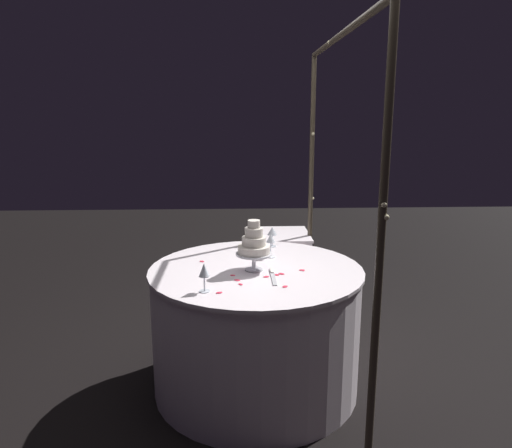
# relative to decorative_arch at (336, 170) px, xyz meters

# --- Properties ---
(ground_plane) EXTENTS (12.00, 12.00, 0.00)m
(ground_plane) POSITION_rel_decorative_arch_xyz_m (-0.00, -0.48, -1.40)
(ground_plane) COLOR black
(decorative_arch) EXTENTS (1.91, 0.06, 2.17)m
(decorative_arch) POSITION_rel_decorative_arch_xyz_m (0.00, 0.00, 0.00)
(decorative_arch) COLOR #473D2D
(decorative_arch) RESTS_ON ground
(main_table) EXTENTS (1.32, 1.32, 0.80)m
(main_table) POSITION_rel_decorative_arch_xyz_m (-0.00, -0.48, -1.00)
(main_table) COLOR white
(main_table) RESTS_ON ground
(side_table) EXTENTS (0.51, 0.51, 0.77)m
(side_table) POSITION_rel_decorative_arch_xyz_m (-1.01, -0.25, -1.02)
(side_table) COLOR white
(side_table) RESTS_ON ground
(tiered_cake) EXTENTS (0.22, 0.22, 0.31)m
(tiered_cake) POSITION_rel_decorative_arch_xyz_m (0.04, -0.49, -0.44)
(tiered_cake) COLOR silver
(tiered_cake) RESTS_ON main_table
(wine_glass_0) EXTENTS (0.07, 0.07, 0.14)m
(wine_glass_0) POSITION_rel_decorative_arch_xyz_m (-0.50, -0.34, -0.50)
(wine_glass_0) COLOR silver
(wine_glass_0) RESTS_ON main_table
(wine_glass_1) EXTENTS (0.06, 0.06, 0.16)m
(wine_glass_1) POSITION_rel_decorative_arch_xyz_m (-0.23, -0.37, -0.48)
(wine_glass_1) COLOR silver
(wine_glass_1) RESTS_ON main_table
(wine_glass_2) EXTENTS (0.06, 0.06, 0.16)m
(wine_glass_2) POSITION_rel_decorative_arch_xyz_m (0.38, -0.77, -0.49)
(wine_glass_2) COLOR silver
(wine_glass_2) RESTS_ON main_table
(cake_knife) EXTENTS (0.30, 0.02, 0.01)m
(cake_knife) POSITION_rel_decorative_arch_xyz_m (0.15, -0.38, -0.60)
(cake_knife) COLOR silver
(cake_knife) RESTS_ON main_table
(rose_petal_0) EXTENTS (0.05, 0.05, 0.00)m
(rose_petal_0) POSITION_rel_decorative_arch_xyz_m (0.11, -0.33, -0.60)
(rose_petal_0) COLOR #E02D47
(rose_petal_0) RESTS_ON main_table
(rose_petal_1) EXTENTS (0.03, 0.03, 0.00)m
(rose_petal_1) POSITION_rel_decorative_arch_xyz_m (0.06, -0.19, -0.60)
(rose_petal_1) COLOR #E02D47
(rose_petal_1) RESTS_ON main_table
(rose_petal_2) EXTENTS (0.05, 0.05, 0.00)m
(rose_petal_2) POSITION_rel_decorative_arch_xyz_m (0.13, -0.36, -0.60)
(rose_petal_2) COLOR #E02D47
(rose_petal_2) RESTS_ON main_table
(rose_petal_3) EXTENTS (0.04, 0.04, 0.00)m
(rose_petal_3) POSITION_rel_decorative_arch_xyz_m (0.41, -0.69, -0.60)
(rose_petal_3) COLOR #E02D47
(rose_petal_3) RESTS_ON main_table
(rose_petal_4) EXTENTS (0.04, 0.04, 0.00)m
(rose_petal_4) POSITION_rel_decorative_arch_xyz_m (0.13, -0.62, -0.60)
(rose_petal_4) COLOR #E02D47
(rose_petal_4) RESTS_ON main_table
(rose_petal_5) EXTENTS (0.04, 0.04, 0.00)m
(rose_petal_5) POSITION_rel_decorative_arch_xyz_m (-0.15, -0.82, -0.60)
(rose_petal_5) COLOR #E02D47
(rose_petal_5) RESTS_ON main_table
(rose_petal_6) EXTENTS (0.03, 0.03, 0.00)m
(rose_petal_6) POSITION_rel_decorative_arch_xyz_m (-0.19, -0.48, -0.60)
(rose_petal_6) COLOR #E02D47
(rose_petal_6) RESTS_ON main_table
(rose_petal_7) EXTENTS (0.04, 0.05, 0.00)m
(rose_petal_7) POSITION_rel_decorative_arch_xyz_m (0.16, -0.42, -0.60)
(rose_petal_7) COLOR #E02D47
(rose_petal_7) RESTS_ON main_table
(rose_petal_8) EXTENTS (0.04, 0.04, 0.00)m
(rose_petal_8) POSITION_rel_decorative_arch_xyz_m (0.28, -0.57, -0.60)
(rose_petal_8) COLOR #E02D47
(rose_petal_8) RESTS_ON main_table
(rose_petal_9) EXTENTS (0.04, 0.04, 0.00)m
(rose_petal_9) POSITION_rel_decorative_arch_xyz_m (-0.46, -0.46, -0.60)
(rose_petal_9) COLOR #E02D47
(rose_petal_9) RESTS_ON main_table
(rose_petal_10) EXTENTS (0.04, 0.05, 0.00)m
(rose_petal_10) POSITION_rel_decorative_arch_xyz_m (0.21, -0.59, -0.60)
(rose_petal_10) COLOR #E02D47
(rose_petal_10) RESTS_ON main_table
(rose_petal_11) EXTENTS (0.03, 0.04, 0.00)m
(rose_petal_11) POSITION_rel_decorative_arch_xyz_m (0.05, -0.20, -0.60)
(rose_petal_11) COLOR #E02D47
(rose_petal_11) RESTS_ON main_table
(rose_petal_12) EXTENTS (0.05, 0.04, 0.00)m
(rose_petal_12) POSITION_rel_decorative_arch_xyz_m (0.33, -0.33, -0.60)
(rose_petal_12) COLOR #E02D47
(rose_petal_12) RESTS_ON main_table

